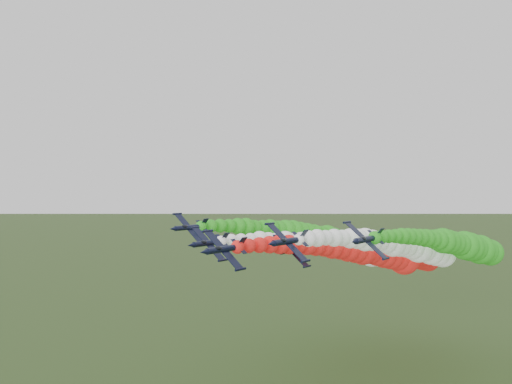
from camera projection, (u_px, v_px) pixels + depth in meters
jet_lead at (368, 253)px, 127.39m from camera, size 15.20×80.84×16.77m
jet_inner_left at (345, 248)px, 141.53m from camera, size 14.62×80.25×16.19m
jet_inner_right at (409, 247)px, 127.92m from camera, size 14.53×80.17×16.11m
jet_outer_left at (318, 236)px, 152.41m from camera, size 15.27×80.90×16.84m
jet_outer_right at (465, 246)px, 131.53m from camera, size 14.55×80.18×16.12m
jet_trail at (401, 253)px, 148.14m from camera, size 14.93×80.56×16.50m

